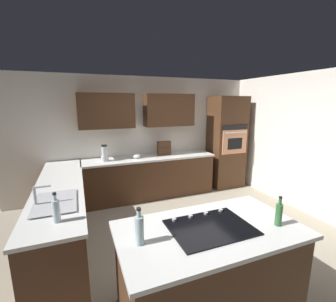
# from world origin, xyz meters

# --- Properties ---
(ground_plane) EXTENTS (14.00, 14.00, 0.00)m
(ground_plane) POSITION_xyz_m (0.00, 0.00, 0.00)
(ground_plane) COLOR #9E937F
(wall_back) EXTENTS (6.00, 0.44, 2.60)m
(wall_back) POSITION_xyz_m (0.07, -2.04, 1.45)
(wall_back) COLOR white
(wall_back) RESTS_ON ground
(wall_left) EXTENTS (0.10, 4.00, 2.60)m
(wall_left) POSITION_xyz_m (-2.45, -0.30, 1.30)
(wall_left) COLOR white
(wall_left) RESTS_ON ground
(lower_cabinets_back) EXTENTS (2.80, 0.60, 0.86)m
(lower_cabinets_back) POSITION_xyz_m (0.10, -1.72, 0.43)
(lower_cabinets_back) COLOR #472B19
(lower_cabinets_back) RESTS_ON ground
(countertop_back) EXTENTS (2.84, 0.64, 0.04)m
(countertop_back) POSITION_xyz_m (0.10, -1.72, 0.88)
(countertop_back) COLOR silver
(countertop_back) RESTS_ON lower_cabinets_back
(lower_cabinets_side) EXTENTS (0.60, 2.90, 0.86)m
(lower_cabinets_side) POSITION_xyz_m (1.82, -0.55, 0.43)
(lower_cabinets_side) COLOR #472B19
(lower_cabinets_side) RESTS_ON ground
(countertop_side) EXTENTS (0.64, 2.94, 0.04)m
(countertop_side) POSITION_xyz_m (1.82, -0.55, 0.88)
(countertop_side) COLOR silver
(countertop_side) RESTS_ON lower_cabinets_side
(island_base) EXTENTS (1.66, 0.88, 0.86)m
(island_base) POSITION_xyz_m (0.43, 1.23, 0.43)
(island_base) COLOR #472B19
(island_base) RESTS_ON ground
(island_top) EXTENTS (1.74, 0.96, 0.04)m
(island_top) POSITION_xyz_m (0.43, 1.23, 0.88)
(island_top) COLOR silver
(island_top) RESTS_ON island_base
(wall_oven) EXTENTS (0.80, 0.66, 2.19)m
(wall_oven) POSITION_xyz_m (-1.85, -1.72, 1.10)
(wall_oven) COLOR #472B19
(wall_oven) RESTS_ON ground
(sink_unit) EXTENTS (0.46, 0.70, 0.23)m
(sink_unit) POSITION_xyz_m (1.83, 0.10, 0.92)
(sink_unit) COLOR #515456
(sink_unit) RESTS_ON countertop_side
(cooktop) EXTENTS (0.76, 0.56, 0.03)m
(cooktop) POSITION_xyz_m (0.43, 1.22, 0.91)
(cooktop) COLOR black
(cooktop) RESTS_ON island_top
(blender) EXTENTS (0.15, 0.15, 0.33)m
(blender) POSITION_xyz_m (1.05, -1.71, 1.04)
(blender) COLOR silver
(blender) RESTS_ON countertop_back
(mixing_bowl) EXTENTS (0.16, 0.16, 0.09)m
(mixing_bowl) POSITION_xyz_m (0.40, -1.71, 0.94)
(mixing_bowl) COLOR white
(mixing_bowl) RESTS_ON countertop_back
(spice_rack) EXTENTS (0.30, 0.11, 0.31)m
(spice_rack) POSITION_xyz_m (-0.25, -1.80, 1.05)
(spice_rack) COLOR #472B19
(spice_rack) RESTS_ON countertop_back
(dish_soap_bottle) EXTENTS (0.07, 0.07, 0.31)m
(dish_soap_bottle) POSITION_xyz_m (1.77, 0.58, 1.02)
(dish_soap_bottle) COLOR silver
(dish_soap_bottle) RESTS_ON countertop_side
(oil_bottle) EXTENTS (0.08, 0.08, 0.32)m
(oil_bottle) POSITION_xyz_m (1.11, 1.23, 1.03)
(oil_bottle) COLOR silver
(oil_bottle) RESTS_ON island_top
(second_bottle) EXTENTS (0.06, 0.06, 0.29)m
(second_bottle) POSITION_xyz_m (-0.20, 1.42, 1.02)
(second_bottle) COLOR #336B38
(second_bottle) RESTS_ON island_top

